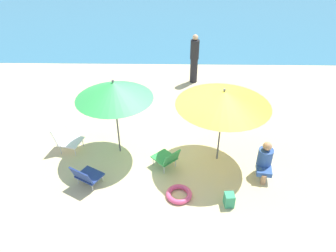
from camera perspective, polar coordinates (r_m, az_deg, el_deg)
The scene contains 11 objects.
ground_plane at distance 8.18m, azimuth 0.40°, elevation -4.67°, with size 40.00×40.00×0.00m, color beige.
sea_water at distance 20.65m, azimuth 0.92°, elevation 19.75°, with size 40.00×16.00×0.01m, color teal.
umbrella_yellow at distance 7.10m, azimuth 9.93°, elevation 4.96°, with size 2.14×2.14×1.95m.
umbrella_green at distance 7.35m, azimuth -9.69°, elevation 6.32°, with size 1.80×1.80×2.02m.
beach_chair_a at distance 8.46m, azimuth -17.82°, elevation -2.03°, with size 0.71×0.64×0.69m.
beach_chair_b at distance 7.50m, azimuth -0.18°, elevation -5.73°, with size 0.73×0.73×0.58m.
beach_chair_c at distance 7.32m, azimuth -14.48°, elevation -8.61°, with size 0.72×0.72×0.56m.
person_a at distance 7.57m, azimuth 16.97°, elevation -5.81°, with size 0.39×0.57×0.90m.
person_b at distance 11.31m, azimuth 4.74°, elevation 11.93°, with size 0.30×0.30×1.73m.
swim_ring at distance 7.02m, azimuth 1.98°, elevation -12.12°, with size 0.56×0.56×0.11m, color #E54C7F.
beach_bag at distance 6.89m, azimuth 10.91°, elevation -12.84°, with size 0.21×0.20×0.30m, color #389970.
Camera 1 is at (0.06, -6.38, 5.12)m, focal length 34.00 mm.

